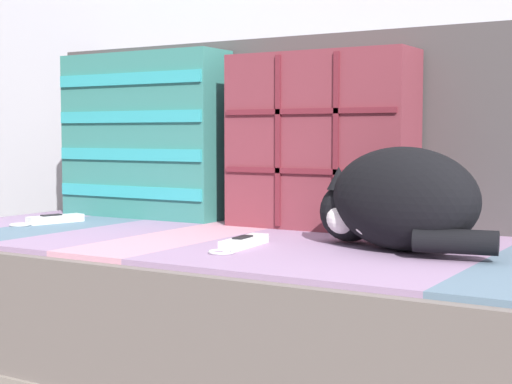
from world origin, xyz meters
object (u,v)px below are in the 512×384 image
(sleeping_cat, at_px, (394,202))
(game_remote_near, at_px, (52,220))
(couch, at_px, (274,336))
(throw_pillow_striped, at_px, (144,136))
(game_remote_far, at_px, (243,243))
(throw_pillow_quilted, at_px, (320,141))

(sleeping_cat, bearing_deg, game_remote_near, -179.06)
(couch, distance_m, throw_pillow_striped, 0.68)
(sleeping_cat, xyz_separation_m, game_remote_near, (-0.86, -0.01, -0.08))
(game_remote_far, bearing_deg, couch, 95.84)
(throw_pillow_quilted, relative_size, sleeping_cat, 1.15)
(throw_pillow_quilted, distance_m, throw_pillow_striped, 0.51)
(sleeping_cat, bearing_deg, game_remote_far, -155.53)
(throw_pillow_quilted, relative_size, throw_pillow_striped, 0.94)
(throw_pillow_striped, bearing_deg, game_remote_far, -33.46)
(throw_pillow_quilted, bearing_deg, game_remote_near, -158.44)
(throw_pillow_quilted, height_order, game_remote_far, throw_pillow_quilted)
(throw_pillow_quilted, distance_m, game_remote_near, 0.67)
(couch, xyz_separation_m, throw_pillow_striped, (-0.50, 0.19, 0.42))
(couch, distance_m, sleeping_cat, 0.40)
(throw_pillow_quilted, relative_size, game_remote_far, 2.22)
(throw_pillow_quilted, bearing_deg, sleeping_cat, -40.15)
(game_remote_near, bearing_deg, throw_pillow_quilted, 21.56)
(throw_pillow_striped, relative_size, game_remote_far, 2.37)
(couch, distance_m, throw_pillow_quilted, 0.45)
(sleeping_cat, distance_m, game_remote_near, 0.87)
(throw_pillow_striped, height_order, game_remote_far, throw_pillow_striped)
(couch, relative_size, game_remote_near, 9.01)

